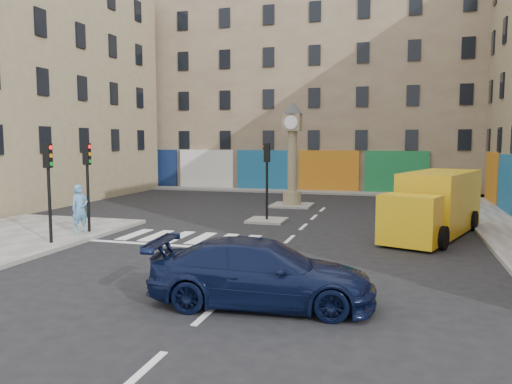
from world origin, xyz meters
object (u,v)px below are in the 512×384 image
at_px(pedestrian_blue, 80,209).
at_px(traffic_light_island, 267,169).
at_px(yellow_van, 435,204).
at_px(traffic_light_left_far, 87,173).
at_px(traffic_light_left_near, 48,177).
at_px(clock_pillar, 292,147).
at_px(navy_sedan, 261,273).

bearing_deg(pedestrian_blue, traffic_light_island, -21.24).
relative_size(traffic_light_island, yellow_van, 0.49).
height_order(traffic_light_left_far, pedestrian_blue, traffic_light_left_far).
bearing_deg(yellow_van, traffic_light_island, -170.52).
height_order(traffic_light_left_far, yellow_van, traffic_light_left_far).
bearing_deg(traffic_light_island, traffic_light_left_near, -128.93).
height_order(traffic_light_island, clock_pillar, clock_pillar).
xyz_separation_m(traffic_light_island, yellow_van, (7.65, -1.38, -1.29)).
xyz_separation_m(navy_sedan, pedestrian_blue, (-9.52, 6.32, 0.36)).
relative_size(traffic_light_left_far, traffic_light_island, 1.00).
relative_size(yellow_van, pedestrian_blue, 3.77).
distance_m(traffic_light_left_far, navy_sedan, 11.59).
distance_m(yellow_van, pedestrian_blue, 14.79).
distance_m(clock_pillar, yellow_van, 10.86).
height_order(traffic_light_left_near, clock_pillar, clock_pillar).
height_order(traffic_light_left_far, clock_pillar, clock_pillar).
relative_size(traffic_light_left_near, clock_pillar, 0.61).
bearing_deg(pedestrian_blue, yellow_van, -45.55).
bearing_deg(traffic_light_left_far, yellow_van, 16.08).
bearing_deg(navy_sedan, yellow_van, -29.27).
bearing_deg(navy_sedan, traffic_light_island, 8.28).
relative_size(traffic_light_island, pedestrian_blue, 1.85).
bearing_deg(navy_sedan, traffic_light_left_near, 59.72).
height_order(navy_sedan, yellow_van, yellow_van).
xyz_separation_m(traffic_light_island, navy_sedan, (3.03, -12.04, -1.80)).
bearing_deg(traffic_light_left_near, navy_sedan, -24.45).
bearing_deg(traffic_light_left_far, traffic_light_left_near, -90.00).
bearing_deg(navy_sedan, clock_pillar, 3.69).
distance_m(traffic_light_left_near, clock_pillar, 15.19).
xyz_separation_m(traffic_light_left_far, yellow_van, (13.95, 4.02, -1.32)).
xyz_separation_m(traffic_light_left_near, traffic_light_island, (6.30, 7.80, -0.03)).
xyz_separation_m(traffic_light_left_near, navy_sedan, (9.33, -4.24, -1.83)).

